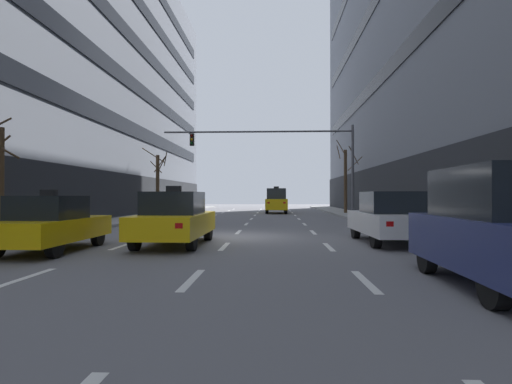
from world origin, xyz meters
The scene contains 40 objects.
ground_plane centered at (0.00, 0.00, 0.00)m, with size 120.00×120.00×0.00m, color slate.
sidewalk_left centered at (-7.87, 0.00, 0.07)m, with size 2.78×80.00×0.14m, color gray.
sidewalk_right centered at (7.87, 0.00, 0.07)m, with size 2.78×80.00×0.14m, color gray.
lane_stripe_l1_s2 centered at (-3.24, -8.00, 0.00)m, with size 0.16×2.00×0.01m, color silver.
lane_stripe_l1_s3 centered at (-3.24, -3.00, 0.00)m, with size 0.16×2.00×0.01m, color silver.
lane_stripe_l1_s4 centered at (-3.24, 2.00, 0.00)m, with size 0.16×2.00×0.01m, color silver.
lane_stripe_l1_s5 centered at (-3.24, 7.00, 0.00)m, with size 0.16×2.00×0.01m, color silver.
lane_stripe_l1_s6 centered at (-3.24, 12.00, 0.00)m, with size 0.16×2.00×0.01m, color silver.
lane_stripe_l1_s7 centered at (-3.24, 17.00, 0.00)m, with size 0.16×2.00×0.01m, color silver.
lane_stripe_l1_s8 centered at (-3.24, 22.00, 0.00)m, with size 0.16×2.00×0.01m, color silver.
lane_stripe_l1_s9 centered at (-3.24, 27.00, 0.00)m, with size 0.16×2.00×0.01m, color silver.
lane_stripe_l1_s10 centered at (-3.24, 32.00, 0.00)m, with size 0.16×2.00×0.01m, color silver.
lane_stripe_l2_s2 centered at (0.00, -8.00, 0.00)m, with size 0.16×2.00×0.01m, color silver.
lane_stripe_l2_s3 centered at (0.00, -3.00, 0.00)m, with size 0.16×2.00×0.01m, color silver.
lane_stripe_l2_s4 centered at (0.00, 2.00, 0.00)m, with size 0.16×2.00×0.01m, color silver.
lane_stripe_l2_s5 centered at (0.00, 7.00, 0.00)m, with size 0.16×2.00×0.01m, color silver.
lane_stripe_l2_s6 centered at (0.00, 12.00, 0.00)m, with size 0.16×2.00×0.01m, color silver.
lane_stripe_l2_s7 centered at (0.00, 17.00, 0.00)m, with size 0.16×2.00×0.01m, color silver.
lane_stripe_l2_s8 centered at (0.00, 22.00, 0.00)m, with size 0.16×2.00×0.01m, color silver.
lane_stripe_l2_s9 centered at (0.00, 27.00, 0.00)m, with size 0.16×2.00×0.01m, color silver.
lane_stripe_l2_s10 centered at (0.00, 32.00, 0.00)m, with size 0.16×2.00×0.01m, color silver.
lane_stripe_l3_s2 centered at (3.24, -8.00, 0.00)m, with size 0.16×2.00×0.01m, color silver.
lane_stripe_l3_s3 centered at (3.24, -3.00, 0.00)m, with size 0.16×2.00×0.01m, color silver.
lane_stripe_l3_s4 centered at (3.24, 2.00, 0.00)m, with size 0.16×2.00×0.01m, color silver.
lane_stripe_l3_s5 centered at (3.24, 7.00, 0.00)m, with size 0.16×2.00×0.01m, color silver.
lane_stripe_l3_s6 centered at (3.24, 12.00, 0.00)m, with size 0.16×2.00×0.01m, color silver.
lane_stripe_l3_s7 centered at (3.24, 17.00, 0.00)m, with size 0.16×2.00×0.01m, color silver.
lane_stripe_l3_s8 centered at (3.24, 22.00, 0.00)m, with size 0.16×2.00×0.01m, color silver.
lane_stripe_l3_s9 centered at (3.24, 27.00, 0.00)m, with size 0.16×2.00×0.01m, color silver.
lane_stripe_l3_s10 centered at (3.24, 32.00, 0.00)m, with size 0.16×2.00×0.01m, color silver.
taxi_driving_0 centered at (-4.80, -4.34, 0.78)m, with size 1.82×4.25×1.76m.
taxi_driving_1 centered at (-1.63, -2.76, 0.85)m, with size 1.93×4.58×1.90m.
taxi_driving_2 centered at (1.75, 21.22, 1.12)m, with size 1.95×4.64×2.43m.
car_parked_0 centered at (5.44, -8.49, 1.04)m, with size 1.91×4.36×2.09m.
car_parked_1 centered at (5.44, -1.86, 0.85)m, with size 1.98×4.62×1.72m.
traffic_signal_0 centered at (2.57, 12.03, 4.71)m, with size 13.03×0.35×6.26m.
street_tree_0 centered at (7.61, 18.84, 3.00)m, with size 2.10×2.47×6.20m.
street_tree_2 centered at (-7.58, 15.70, 2.64)m, with size 1.86×1.83×5.14m.
pedestrian_0 centered at (8.34, 7.87, 1.04)m, with size 0.50×0.31×1.56m.
pedestrian_1 centered at (8.02, 5.78, 1.07)m, with size 0.31×0.50×1.62m.
Camera 1 is at (1.55, -15.56, 1.59)m, focal length 28.31 mm.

